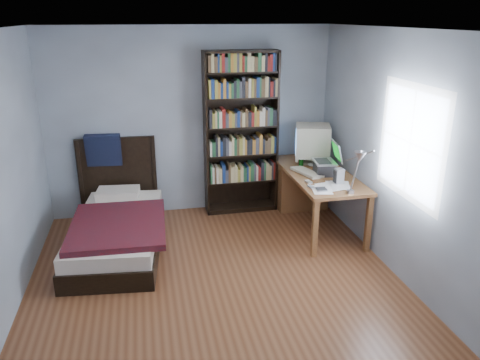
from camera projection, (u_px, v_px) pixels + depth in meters
The scene contains 14 objects.
room at pixel (218, 170), 4.35m from camera, with size 4.20×4.24×2.50m.
desk at pixel (305, 183), 6.46m from camera, with size 0.75×1.70×0.73m.
crt_monitor at pixel (311, 141), 6.20m from camera, with size 0.57×0.53×0.52m.
laptop at pixel (326, 165), 5.82m from camera, with size 0.37×0.36×0.41m.
desk_lamp at pixel (359, 161), 4.68m from camera, with size 0.24×0.53×0.63m.
keyboard at pixel (307, 172), 5.87m from camera, with size 0.18×0.47×0.03m, color #BBB29C.
speaker at pixel (339, 176), 5.49m from camera, with size 0.09×0.09×0.19m, color gray.
soda_can at pixel (301, 163), 6.11m from camera, with size 0.06×0.06×0.11m, color black.
mouse at pixel (311, 165), 6.17m from camera, with size 0.06×0.11×0.04m, color silver.
phone_silver at pixel (309, 182), 5.55m from camera, with size 0.05×0.11×0.02m, color silver.
phone_grey at pixel (311, 187), 5.40m from camera, with size 0.05×0.09×0.02m, color gray.
external_drive at pixel (321, 190), 5.30m from camera, with size 0.11×0.11×0.02m, color gray.
bookshelf at pixel (241, 134), 6.31m from camera, with size 0.99×0.30×2.19m.
bed at pixel (118, 226), 5.53m from camera, with size 1.16×2.09×1.16m.
Camera 1 is at (-0.63, -4.08, 2.62)m, focal length 35.00 mm.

